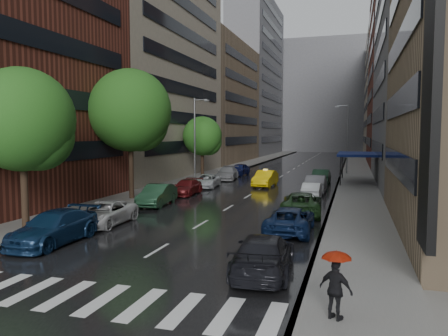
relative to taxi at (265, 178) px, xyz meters
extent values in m
plane|color=gray|center=(-0.08, -29.30, -0.81)|extent=(220.00, 220.00, 0.00)
cube|color=black|center=(-0.08, 20.70, -0.81)|extent=(14.00, 140.00, 0.01)
cube|color=gray|center=(-9.08, 20.70, -0.74)|extent=(4.00, 140.00, 0.15)
cube|color=gray|center=(8.92, 20.70, -0.74)|extent=(4.00, 140.00, 0.15)
cube|color=silver|center=(-1.98, -31.30, -0.80)|extent=(0.55, 2.80, 0.01)
cube|color=silver|center=(-0.58, -31.30, -0.80)|extent=(0.55, 2.80, 0.01)
cube|color=silver|center=(0.82, -31.30, -0.80)|extent=(0.55, 2.80, 0.01)
cube|color=silver|center=(2.22, -31.30, -0.80)|extent=(0.55, 2.80, 0.01)
cube|color=silver|center=(3.62, -31.30, -0.80)|extent=(0.55, 2.80, 0.01)
cube|color=silver|center=(5.02, -31.30, -0.80)|extent=(0.55, 2.80, 0.01)
cube|color=silver|center=(6.42, -31.30, -0.80)|extent=(0.55, 2.80, 0.01)
cube|color=maroon|center=(-15.08, -17.30, 12.19)|extent=(8.00, 20.00, 26.00)
cube|color=gray|center=(-15.08, 6.70, 16.19)|extent=(8.00, 28.00, 34.00)
cube|color=#937A5B|center=(-15.08, 34.70, 10.19)|extent=(8.00, 28.00, 22.00)
cube|color=slate|center=(-15.08, 64.70, 18.19)|extent=(8.00, 32.00, 38.00)
cube|color=slate|center=(14.92, 6.70, 11.19)|extent=(8.00, 28.00, 24.00)
cube|color=maroon|center=(14.92, 34.70, 17.19)|extent=(8.00, 28.00, 36.00)
cube|color=gray|center=(14.92, 64.70, 13.19)|extent=(8.00, 32.00, 28.00)
cube|color=black|center=(11.02, -27.30, 5.69)|extent=(0.30, 2.20, 10.00)
cube|color=slate|center=(-0.08, 88.70, 15.19)|extent=(40.00, 14.00, 32.00)
cylinder|color=#382619|center=(-8.68, -23.84, 1.65)|extent=(0.40, 0.40, 4.93)
sphere|color=#1E5116|center=(-8.68, -23.84, 5.35)|extent=(5.63, 5.63, 5.63)
cylinder|color=#382619|center=(-8.68, -11.88, 2.08)|extent=(0.40, 0.40, 5.79)
sphere|color=#1E5116|center=(-8.68, -11.88, 6.42)|extent=(6.62, 6.62, 6.62)
cylinder|color=#382619|center=(-8.68, 5.38, 1.21)|extent=(0.40, 0.40, 4.06)
sphere|color=#1E5116|center=(-8.68, 5.38, 4.26)|extent=(4.64, 4.64, 4.64)
imported|color=yellow|center=(0.00, 0.00, 0.00)|extent=(1.91, 5.00, 1.63)
imported|color=#0F2648|center=(-5.48, -25.60, -0.01)|extent=(2.24, 5.51, 1.60)
imported|color=silver|center=(-5.48, -21.07, -0.12)|extent=(2.48, 5.10, 1.40)
imported|color=#1B3B26|center=(-5.48, -13.85, -0.02)|extent=(2.08, 4.96, 1.59)
imported|color=#5A1214|center=(-5.48, -7.87, -0.15)|extent=(1.95, 4.63, 1.33)
imported|color=silver|center=(-5.48, -2.55, -0.15)|extent=(2.60, 4.93, 1.32)
imported|color=gray|center=(-5.48, 4.98, -0.05)|extent=(2.60, 5.41, 1.52)
imported|color=#0F174A|center=(-5.48, 10.55, -0.05)|extent=(2.15, 4.60, 1.52)
imported|color=black|center=(5.32, -27.19, -0.04)|extent=(2.60, 5.50, 1.55)
imported|color=#0D1B3D|center=(5.32, -19.97, -0.09)|extent=(2.51, 5.24, 1.44)
imported|color=#193417|center=(5.32, -14.50, -0.05)|extent=(2.95, 5.69, 1.53)
imported|color=silver|center=(5.32, -6.91, -0.14)|extent=(1.44, 4.11, 1.35)
imported|color=slate|center=(5.32, -2.90, -0.01)|extent=(1.72, 4.88, 1.60)
imported|color=#173221|center=(5.32, 4.02, -0.02)|extent=(1.75, 4.81, 1.58)
imported|color=black|center=(8.17, -31.01, 0.21)|extent=(1.10, 0.84, 1.74)
imported|color=#B7280E|center=(8.17, -31.01, 0.99)|extent=(0.82, 0.82, 0.72)
cylinder|color=gray|center=(-7.88, 0.70, 3.84)|extent=(0.18, 0.18, 9.00)
cube|color=gray|center=(-6.48, 0.70, 8.04)|extent=(0.50, 0.22, 0.16)
cylinder|color=gray|center=(7.72, 15.70, 3.84)|extent=(0.18, 0.18, 9.00)
cube|color=gray|center=(6.32, 15.70, 8.04)|extent=(0.50, 0.22, 0.16)
cube|color=navy|center=(8.92, 5.70, 2.34)|extent=(4.00, 8.00, 0.25)
cylinder|color=black|center=(7.32, 1.90, 0.84)|extent=(0.12, 0.12, 3.00)
cylinder|color=black|center=(7.32, 9.50, 0.84)|extent=(0.12, 0.12, 3.00)
camera|label=1|loc=(8.57, -43.43, 4.64)|focal=35.00mm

